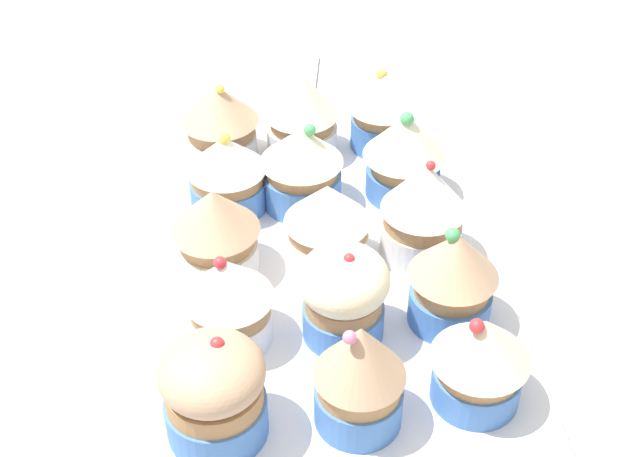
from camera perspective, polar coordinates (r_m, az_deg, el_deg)
The scene contains 18 objects.
ground_plane at distance 63.85cm, azimuth 0.00°, elevation -3.97°, with size 180.00×180.00×3.00cm, color #9E9EA3.
baking_tray at distance 62.43cm, azimuth 0.00°, elevation -2.56°, with size 39.65×25.38×1.20cm.
cupcake_0 at distance 51.48cm, azimuth 10.60°, elevation -8.49°, with size 5.94×5.94×6.87cm.
cupcake_1 at distance 55.77cm, azimuth 8.84°, elevation -3.18°, with size 5.87×5.87×7.62cm.
cupcake_2 at distance 60.63cm, azimuth 6.85°, elevation 1.37°, with size 6.07×6.07×8.17cm.
cupcake_3 at distance 66.50cm, azimuth 5.65°, elevation 5.03°, with size 6.45×6.45×7.57cm.
cupcake_4 at distance 72.22cm, azimuth 4.22°, elevation 7.96°, with size 5.97×5.97×7.19cm.
cupcake_5 at distance 49.27cm, azimuth 2.65°, elevation -9.69°, with size 5.38×5.38×7.90cm.
cupcake_6 at distance 54.40cm, azimuth 1.58°, elevation -4.35°, with size 5.85×5.85×7.06cm.
cupcake_7 at distance 59.67cm, azimuth 0.51°, elevation 0.17°, with size 6.12×6.12×6.67cm.
cupcake_8 at distance 65.40cm, azimuth -1.23°, elevation 4.20°, with size 6.38×6.38×7.10cm.
cupcake_9 at distance 71.19cm, azimuth -1.41°, elevation 7.68°, with size 6.06×6.06×7.41cm.
cupcake_10 at distance 49.37cm, azimuth -7.08°, elevation -10.66°, with size 6.06×6.06×7.13cm.
cupcake_11 at distance 54.40cm, azimuth -6.09°, elevation -4.67°, with size 5.79×5.79×6.93cm.
cupcake_12 at distance 59.30cm, azimuth -6.98°, elevation -0.26°, with size 6.27×6.27×6.82cm.
cupcake_13 at distance 65.58cm, azimuth -6.22°, elevation 3.77°, with size 6.10×6.10×6.62cm.
cupcake_14 at distance 71.01cm, azimuth -6.69°, elevation 7.11°, with size 6.42×6.42×7.04cm.
napkin at distance 84.89cm, azimuth -4.65°, elevation 9.51°, with size 12.49×12.68×0.60cm, color white.
Camera 1 is at (-46.29, 4.97, 42.19)cm, focal length 48.07 mm.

